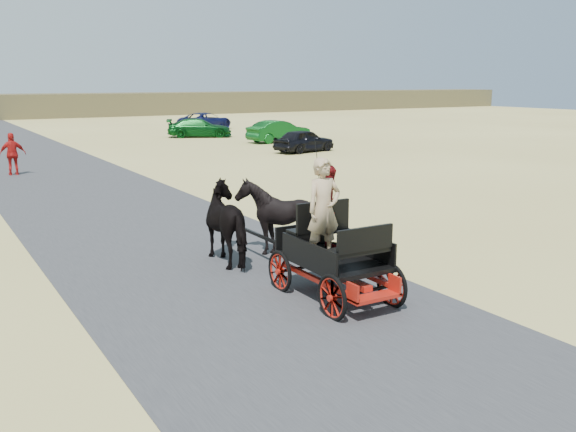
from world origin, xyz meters
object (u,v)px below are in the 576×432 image
carriage (334,278)px  pedestrian (13,154)px  horse_left (232,223)px  car_c (199,128)px  car_a (304,141)px  car_b (279,131)px  car_d (205,121)px  horse_right (277,218)px

carriage → pedestrian: 19.25m
horse_left → pedestrian: pedestrian is taller
carriage → pedestrian: (-2.67, 19.06, 0.50)m
carriage → car_c: bearing=71.1°
horse_left → car_a: 21.45m
horse_left → car_b: bearing=-121.9°
car_b → car_d: car_b is taller
car_c → pedestrian: bearing=156.9°
horse_left → car_b: 26.93m
horse_left → pedestrian: size_ratio=1.16×
horse_right → horse_left: bearing=0.0°
car_a → car_b: (1.60, 5.52, 0.06)m
pedestrian → car_b: size_ratio=0.42×
car_d → horse_left: bearing=128.0°
carriage → horse_right: bearing=79.6°
carriage → car_d: (13.79, 37.55, 0.31)m
car_c → car_d: size_ratio=0.90×
carriage → horse_left: (-0.55, 3.00, 0.49)m
horse_left → pedestrian: bearing=-82.5°
horse_right → pedestrian: (-3.22, 16.06, 0.01)m
horse_left → car_c: size_ratio=0.47×
car_a → horse_left: bearing=130.9°
car_c → car_d: (2.97, 5.86, 0.04)m
horse_right → car_c: 30.47m
car_a → carriage: bearing=136.3°
carriage → pedestrian: pedestrian is taller
carriage → pedestrian: size_ratio=1.39×
pedestrian → horse_left: bearing=101.7°
car_b → car_c: size_ratio=0.95×
car_a → car_c: size_ratio=0.84×
pedestrian → car_c: pedestrian is taller
horse_right → car_d: size_ratio=0.35×
car_d → car_a: bearing=144.9°
car_a → car_d: (1.70, 17.22, 0.05)m
horse_right → car_a: size_ratio=0.47×
horse_right → car_a: 20.82m
horse_left → car_b: (14.24, 22.86, -0.17)m
carriage → car_b: car_b is taller
carriage → car_c: car_c is taller
pedestrian → car_d: size_ratio=0.36×
horse_right → car_d: bearing=-111.0°
car_c → car_b: bearing=-130.0°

